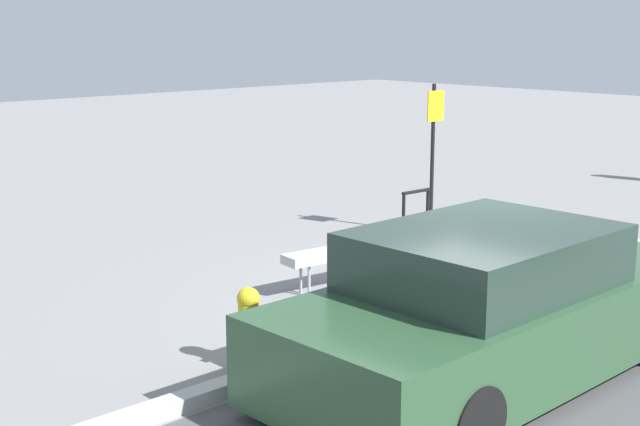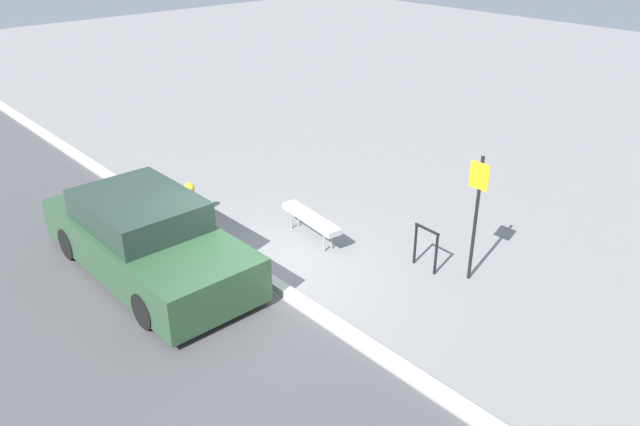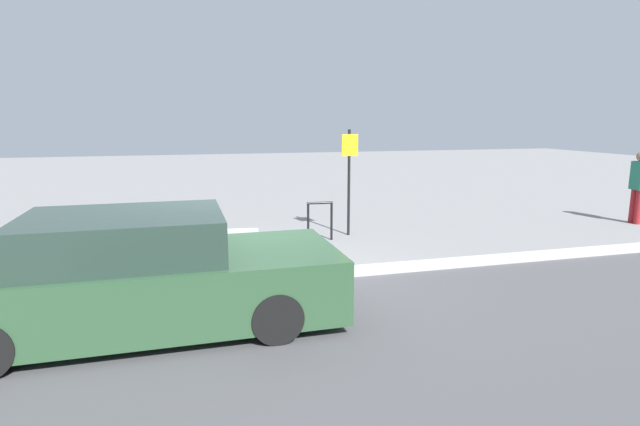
# 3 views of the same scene
# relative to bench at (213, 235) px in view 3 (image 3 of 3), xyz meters

# --- Properties ---
(ground_plane) EXTENTS (60.00, 60.00, 0.00)m
(ground_plane) POSITION_rel_bench_xyz_m (0.39, -1.64, -0.44)
(ground_plane) COLOR gray
(curb) EXTENTS (60.00, 0.20, 0.13)m
(curb) POSITION_rel_bench_xyz_m (0.39, -1.64, -0.37)
(curb) COLOR #B7B7B2
(curb) RESTS_ON ground_plane
(bench) EXTENTS (1.68, 0.51, 0.50)m
(bench) POSITION_rel_bench_xyz_m (0.00, 0.00, 0.00)
(bench) COLOR #99999E
(bench) RESTS_ON ground_plane
(bike_rack) EXTENTS (0.55, 0.08, 0.83)m
(bike_rack) POSITION_rel_bench_xyz_m (2.24, 0.78, 0.06)
(bike_rack) COLOR black
(bike_rack) RESTS_ON ground_plane
(sign_post) EXTENTS (0.36, 0.08, 2.30)m
(sign_post) POSITION_rel_bench_xyz_m (2.98, 1.10, 0.95)
(sign_post) COLOR black
(sign_post) RESTS_ON ground_plane
(fire_hydrant) EXTENTS (0.36, 0.22, 0.77)m
(fire_hydrant) POSITION_rel_bench_xyz_m (-2.45, -1.23, -0.03)
(fire_hydrant) COLOR gold
(fire_hydrant) RESTS_ON ground_plane
(pedestrian) EXTENTS (0.28, 0.43, 1.75)m
(pedestrian) POSITION_rel_bench_xyz_m (10.16, 0.47, 0.50)
(pedestrian) COLOR maroon
(pedestrian) RESTS_ON ground_plane
(parked_car_near) EXTENTS (4.72, 1.94, 1.42)m
(parked_car_near) POSITION_rel_bench_xyz_m (-1.02, -2.97, 0.21)
(parked_car_near) COLOR black
(parked_car_near) RESTS_ON ground_plane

